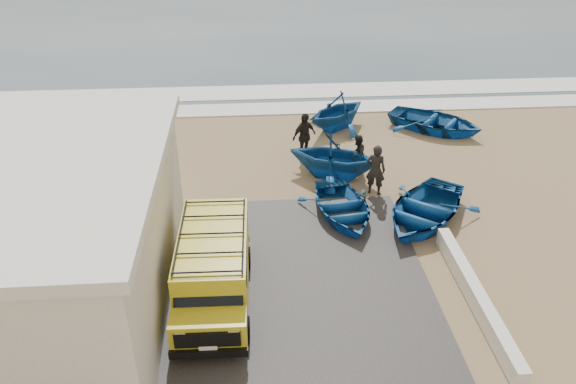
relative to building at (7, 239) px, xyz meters
name	(u,v)px	position (x,y,z in m)	size (l,w,h in m)	color
ground	(288,249)	(7.50, 2.00, -2.16)	(160.00, 160.00, 0.00)	#8F7853
slab	(224,292)	(5.50, 0.00, -2.14)	(12.00, 10.00, 0.05)	#393734
surf_line	(270,109)	(7.50, 14.00, -2.13)	(180.00, 1.60, 0.06)	white
surf_wash	(268,92)	(7.50, 16.50, -2.14)	(180.00, 2.20, 0.04)	white
building	(7,239)	(0.00, 0.00, 0.00)	(8.40, 9.40, 4.30)	white
parapet	(476,297)	(12.50, -1.00, -1.89)	(0.35, 6.00, 0.55)	silver
van	(213,266)	(5.29, -0.19, -1.05)	(2.04, 4.86, 2.07)	gold
boat_near_left	(342,207)	(9.52, 3.78, -1.78)	(2.65, 3.71, 0.77)	#124E93
boat_near_right	(424,209)	(12.26, 3.33, -1.71)	(3.10, 4.34, 0.90)	#124E93
boat_mid_left	(334,156)	(9.64, 6.68, -1.23)	(3.06, 3.55, 1.87)	#124E93
boat_far_left	(337,111)	(10.48, 11.39, -1.29)	(2.88, 3.33, 1.76)	#124E93
boat_far_right	(435,121)	(14.96, 10.83, -1.72)	(3.07, 4.30, 0.89)	#124E93
fisherman_front	(376,170)	(10.97, 5.31, -1.18)	(0.72, 0.47, 1.97)	black
fisherman_middle	(357,154)	(10.61, 7.01, -1.37)	(0.77, 0.60, 1.59)	black
fisherman_back	(304,136)	(8.65, 8.41, -1.16)	(1.17, 0.49, 2.00)	black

